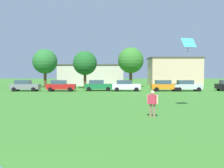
{
  "coord_description": "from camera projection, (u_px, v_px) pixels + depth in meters",
  "views": [
    {
      "loc": [
        4.0,
        -3.57,
        2.98
      ],
      "look_at": [
        4.12,
        9.99,
        2.35
      ],
      "focal_mm": 42.87,
      "sensor_mm": 36.0,
      "label": 1
    }
  ],
  "objects": [
    {
      "name": "kite",
      "position": [
        189.0,
        43.0,
        21.18
      ],
      "size": [
        1.27,
        0.89,
        1.11
      ],
      "color": "#3FBFE5"
    },
    {
      "name": "house_right",
      "position": [
        91.0,
        75.0,
        58.7
      ],
      "size": [
        14.33,
        7.3,
        4.54
      ],
      "color": "beige",
      "rests_on": "ground"
    },
    {
      "name": "tree_far_right",
      "position": [
        131.0,
        60.0,
        49.62
      ],
      "size": [
        4.8,
        4.8,
        7.47
      ],
      "color": "brown",
      "rests_on": "ground"
    },
    {
      "name": "parked_car_red_1",
      "position": [
        61.0,
        86.0,
        40.65
      ],
      "size": [
        4.3,
        2.02,
        1.68
      ],
      "color": "red",
      "rests_on": "ground"
    },
    {
      "name": "tree_left",
      "position": [
        45.0,
        62.0,
        49.75
      ],
      "size": [
        4.6,
        4.6,
        7.17
      ],
      "color": "brown",
      "rests_on": "ground"
    },
    {
      "name": "parked_car_white_3",
      "position": [
        126.0,
        86.0,
        40.64
      ],
      "size": [
        4.3,
        2.02,
        1.68
      ],
      "color": "white",
      "rests_on": "ground"
    },
    {
      "name": "ground_plane",
      "position": [
        78.0,
        95.0,
        33.64
      ],
      "size": [
        160.0,
        160.0,
        0.0
      ],
      "primitive_type": "plane",
      "color": "#387528"
    },
    {
      "name": "tree_right",
      "position": [
        85.0,
        63.0,
        46.9
      ],
      "size": [
        4.23,
        4.23,
        6.59
      ],
      "color": "brown",
      "rests_on": "ground"
    },
    {
      "name": "parked_car_green_2",
      "position": [
        98.0,
        85.0,
        41.41
      ],
      "size": [
        4.3,
        2.02,
        1.68
      ],
      "color": "#196B38",
      "rests_on": "ground"
    },
    {
      "name": "house_left",
      "position": [
        174.0,
        71.0,
        58.83
      ],
      "size": [
        11.15,
        7.53,
        6.07
      ],
      "color": "beige",
      "rests_on": "ground"
    },
    {
      "name": "adult_bystander",
      "position": [
        152.0,
        101.0,
        17.48
      ],
      "size": [
        0.68,
        0.61,
        1.75
      ],
      "rotation": [
        0.0,
        0.0,
        2.46
      ],
      "color": "#8C7259",
      "rests_on": "ground"
    },
    {
      "name": "parked_car_gray_0",
      "position": [
        25.0,
        86.0,
        40.68
      ],
      "size": [
        4.3,
        2.02,
        1.68
      ],
      "color": "slate",
      "rests_on": "ground"
    },
    {
      "name": "parked_car_silver_5",
      "position": [
        187.0,
        85.0,
        40.71
      ],
      "size": [
        4.3,
        2.02,
        1.68
      ],
      "color": "silver",
      "rests_on": "ground"
    },
    {
      "name": "parked_car_orange_4",
      "position": [
        165.0,
        85.0,
        40.75
      ],
      "size": [
        4.3,
        2.02,
        1.68
      ],
      "color": "orange",
      "rests_on": "ground"
    }
  ]
}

